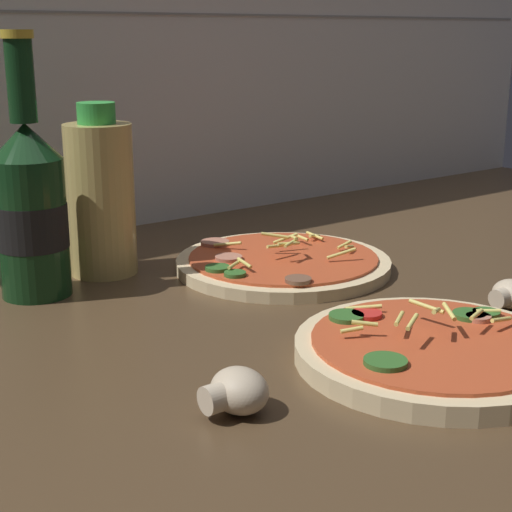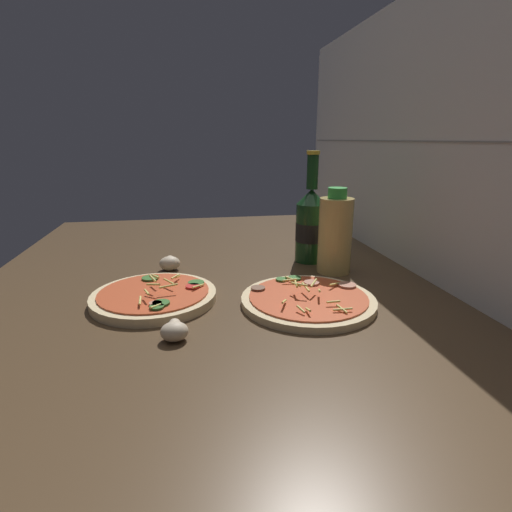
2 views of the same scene
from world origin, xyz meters
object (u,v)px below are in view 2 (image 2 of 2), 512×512
Objects in this scene: pizza_near at (155,296)px; beer_bottle at (311,224)px; oil_bottle at (335,234)px; mushroom_left at (174,331)px; mushroom_right at (170,263)px; pizza_far at (308,300)px.

beer_bottle is (-18.88, 34.69, 8.00)cm from pizza_near.
oil_bottle reaches higher than pizza_near.
beer_bottle reaches higher than mushroom_left.
beer_bottle is 33.35cm from mushroom_right.
pizza_far is 24.73cm from mushroom_left.
pizza_far is at bearing 77.33° from pizza_near.
pizza_far is 0.93× the size of beer_bottle.
oil_bottle reaches higher than pizza_far.
pizza_near is at bearing -166.00° from mushroom_left.
oil_bottle is (8.71, 2.75, -0.53)cm from beer_bottle.
mushroom_left is at bearing 14.00° from pizza_near.
mushroom_left is (15.33, 3.82, 0.47)cm from pizza_near.
beer_bottle is at bearing 118.56° from pizza_near.
beer_bottle reaches higher than pizza_near.
pizza_far is at bearing 46.13° from mushroom_right.
beer_bottle is (-24.89, 7.97, 8.16)cm from pizza_far.
pizza_far is 34.04cm from mushroom_right.
beer_bottle is 9.15cm from oil_bottle.
pizza_near is 0.87× the size of beer_bottle.
mushroom_left is at bearing -52.81° from oil_bottle.
pizza_near is 40.30cm from beer_bottle.
pizza_far is 5.57× the size of mushroom_left.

